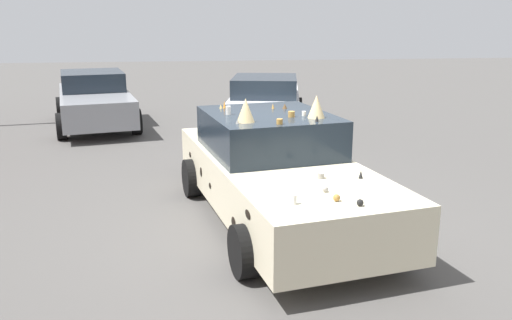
# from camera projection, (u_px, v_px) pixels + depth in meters

# --- Properties ---
(ground_plane) EXTENTS (60.00, 60.00, 0.00)m
(ground_plane) POSITION_uv_depth(u_px,v_px,m) (277.00, 221.00, 7.44)
(ground_plane) COLOR #514F4C
(art_car_decorated) EXTENTS (4.93, 2.65, 1.78)m
(art_car_decorated) POSITION_uv_depth(u_px,v_px,m) (275.00, 170.00, 7.33)
(art_car_decorated) COLOR beige
(art_car_decorated) RESTS_ON ground
(parked_sedan_behind_right) EXTENTS (4.80, 2.60, 1.38)m
(parked_sedan_behind_right) POSITION_uv_depth(u_px,v_px,m) (265.00, 102.00, 13.52)
(parked_sedan_behind_right) COLOR white
(parked_sedan_behind_right) RESTS_ON ground
(parked_sedan_far_right) EXTENTS (4.79, 2.64, 1.41)m
(parked_sedan_far_right) POSITION_uv_depth(u_px,v_px,m) (94.00, 99.00, 13.93)
(parked_sedan_far_right) COLOR gray
(parked_sedan_far_right) RESTS_ON ground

